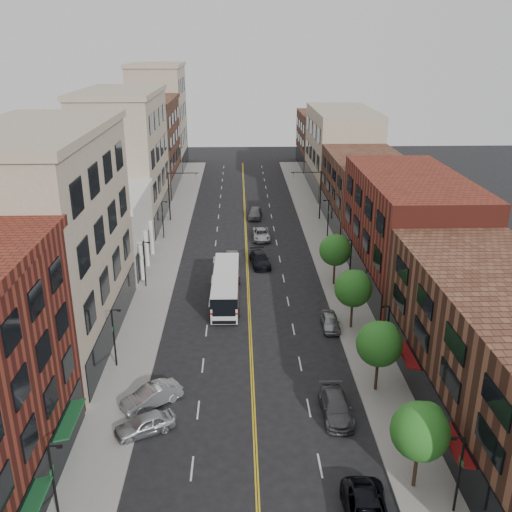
{
  "coord_description": "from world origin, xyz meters",
  "views": [
    {
      "loc": [
        -0.9,
        -32.54,
        24.95
      ],
      "look_at": [
        0.73,
        19.97,
        5.0
      ],
      "focal_mm": 40.0,
      "sensor_mm": 36.0,
      "label": 1
    }
  ],
  "objects": [
    {
      "name": "tree_r_3",
      "position": [
        9.39,
        24.07,
        4.13
      ],
      "size": [
        3.4,
        3.4,
        5.59
      ],
      "color": "black",
      "rests_on": "sidewalk_right"
    },
    {
      "name": "bldg_l_tanoffice",
      "position": [
        -17.0,
        13.0,
        9.0
      ],
      "size": [
        10.0,
        22.0,
        18.0
      ],
      "primitive_type": "cube",
      "color": "tan",
      "rests_on": "ground"
    },
    {
      "name": "car_parked_mid",
      "position": [
        5.8,
        1.07,
        0.72
      ],
      "size": [
        2.1,
        4.98,
        1.43
      ],
      "primitive_type": "imported",
      "rotation": [
        0.0,
        0.0,
        0.02
      ],
      "color": "#4F4F54",
      "rests_on": "ground"
    },
    {
      "name": "sidewalk_right",
      "position": [
        10.0,
        35.0,
        0.07
      ],
      "size": [
        4.0,
        110.0,
        0.15
      ],
      "primitive_type": "cube",
      "color": "gray",
      "rests_on": "ground"
    },
    {
      "name": "lamp_l_0",
      "position": [
        -10.95,
        -8.0,
        2.97
      ],
      "size": [
        0.81,
        0.55,
        5.05
      ],
      "color": "black",
      "rests_on": "sidewalk_left"
    },
    {
      "name": "city_bus",
      "position": [
        -2.32,
        20.52,
        1.74
      ],
      "size": [
        2.93,
        11.7,
        3.0
      ],
      "rotation": [
        0.0,
        0.0,
        -0.01
      ],
      "color": "silver",
      "rests_on": "ground"
    },
    {
      "name": "signal_mast_left",
      "position": [
        -10.27,
        48.0,
        4.65
      ],
      "size": [
        4.49,
        0.18,
        7.2
      ],
      "color": "black",
      "rests_on": "sidewalk_left"
    },
    {
      "name": "lamp_r_0",
      "position": [
        10.95,
        -8.0,
        2.97
      ],
      "size": [
        0.81,
        0.55,
        5.05
      ],
      "color": "black",
      "rests_on": "sidewalk_right"
    },
    {
      "name": "car_lane_b",
      "position": [
        2.06,
        39.49,
        0.68
      ],
      "size": [
        2.36,
        4.94,
        1.36
      ],
      "primitive_type": "imported",
      "rotation": [
        0.0,
        0.0,
        0.02
      ],
      "color": "#B9BCC2",
      "rests_on": "ground"
    },
    {
      "name": "lamp_l_2",
      "position": [
        -10.95,
        24.0,
        2.97
      ],
      "size": [
        0.81,
        0.55,
        5.05
      ],
      "color": "black",
      "rests_on": "sidewalk_left"
    },
    {
      "name": "car_lane_a",
      "position": [
        1.5,
        29.99,
        0.74
      ],
      "size": [
        2.72,
        5.3,
        1.47
      ],
      "primitive_type": "imported",
      "rotation": [
        0.0,
        0.0,
        0.13
      ],
      "color": "black",
      "rests_on": "ground"
    },
    {
      "name": "car_parked_far",
      "position": [
        7.4,
        14.14,
        0.66
      ],
      "size": [
        1.66,
        3.94,
        1.33
      ],
      "primitive_type": "imported",
      "rotation": [
        0.0,
        0.0,
        -0.02
      ],
      "color": "#93959A",
      "rests_on": "ground"
    },
    {
      "name": "lamp_l_3",
      "position": [
        -10.95,
        40.0,
        2.97
      ],
      "size": [
        0.81,
        0.55,
        5.05
      ],
      "color": "black",
      "rests_on": "sidewalk_left"
    },
    {
      "name": "bldg_l_white",
      "position": [
        -17.0,
        31.0,
        4.0
      ],
      "size": [
        10.0,
        14.0,
        8.0
      ],
      "primitive_type": "cube",
      "color": "silver",
      "rests_on": "ground"
    },
    {
      "name": "bldg_r_mid",
      "position": [
        17.0,
        24.0,
        6.0
      ],
      "size": [
        10.0,
        22.0,
        12.0
      ],
      "primitive_type": "cube",
      "color": "maroon",
      "rests_on": "ground"
    },
    {
      "name": "bldg_r_far_a",
      "position": [
        17.0,
        45.0,
        5.0
      ],
      "size": [
        10.0,
        20.0,
        10.0
      ],
      "primitive_type": "cube",
      "color": "#543021",
      "rests_on": "ground"
    },
    {
      "name": "bldg_l_far_b",
      "position": [
        -17.0,
        68.0,
        7.5
      ],
      "size": [
        10.0,
        20.0,
        15.0
      ],
      "primitive_type": "cube",
      "color": "#543021",
      "rests_on": "ground"
    },
    {
      "name": "tree_r_2",
      "position": [
        9.39,
        14.07,
        4.13
      ],
      "size": [
        3.4,
        3.4,
        5.59
      ],
      "color": "black",
      "rests_on": "sidewalk_right"
    },
    {
      "name": "lamp_r_1",
      "position": [
        10.95,
        8.0,
        2.97
      ],
      "size": [
        0.81,
        0.55,
        5.05
      ],
      "color": "black",
      "rests_on": "sidewalk_right"
    },
    {
      "name": "signal_mast_right",
      "position": [
        10.27,
        48.0,
        4.65
      ],
      "size": [
        4.49,
        0.18,
        7.2
      ],
      "color": "black",
      "rests_on": "sidewalk_right"
    },
    {
      "name": "sidewalk_left",
      "position": [
        -10.0,
        35.0,
        0.07
      ],
      "size": [
        4.0,
        110.0,
        0.15
      ],
      "primitive_type": "cube",
      "color": "gray",
      "rests_on": "ground"
    },
    {
      "name": "ground",
      "position": [
        0.0,
        0.0,
        0.0
      ],
      "size": [
        220.0,
        220.0,
        0.0
      ],
      "primitive_type": "plane",
      "color": "black",
      "rests_on": "ground"
    },
    {
      "name": "car_lane_behind",
      "position": [
        -1.8,
        31.48,
        0.64
      ],
      "size": [
        1.39,
        3.91,
        1.29
      ],
      "primitive_type": "imported",
      "rotation": [
        0.0,
        0.0,
        3.15
      ],
      "color": "#434247",
      "rests_on": "ground"
    },
    {
      "name": "tree_r_0",
      "position": [
        9.39,
        -5.93,
        4.13
      ],
      "size": [
        3.4,
        3.4,
        5.59
      ],
      "color": "black",
      "rests_on": "sidewalk_right"
    },
    {
      "name": "lamp_r_2",
      "position": [
        10.95,
        24.0,
        2.97
      ],
      "size": [
        0.81,
        0.55,
        5.05
      ],
      "color": "black",
      "rests_on": "sidewalk_right"
    },
    {
      "name": "bldg_r_far_c",
      "position": [
        17.0,
        86.0,
        5.5
      ],
      "size": [
        10.0,
        18.0,
        11.0
      ],
      "primitive_type": "cube",
      "color": "#543021",
      "rests_on": "ground"
    },
    {
      "name": "car_angle_a",
      "position": [
        -7.4,
        -0.42,
        0.7
      ],
      "size": [
        4.41,
        3.31,
        1.4
      ],
      "primitive_type": "imported",
      "rotation": [
        0.0,
        0.0,
        -1.11
      ],
      "color": "#ABAEB3",
      "rests_on": "ground"
    },
    {
      "name": "lamp_l_1",
      "position": [
        -10.95,
        8.0,
        2.97
      ],
      "size": [
        0.81,
        0.55,
        5.05
      ],
      "color": "black",
      "rests_on": "sidewalk_left"
    },
    {
      "name": "car_angle_b",
      "position": [
        -7.4,
        2.74,
        0.74
      ],
      "size": [
        4.54,
        3.94,
        1.48
      ],
      "primitive_type": "imported",
      "rotation": [
        0.0,
        0.0,
        -0.93
      ],
      "color": "#B7BABF",
      "rests_on": "ground"
    },
    {
      "name": "bldg_r_near",
      "position": [
        17.0,
        0.0,
        5.0
      ],
      "size": [
        10.0,
        26.0,
        10.0
      ],
      "primitive_type": "cube",
      "color": "#543021",
      "rests_on": "ground"
    },
    {
      "name": "tree_r_1",
      "position": [
        9.39,
        4.07,
        4.13
      ],
      "size": [
        3.4,
        3.4,
        5.59
      ],
      "color": "black",
      "rests_on": "sidewalk_right"
    },
    {
      "name": "bldg_l_far_c",
      "position": [
        -17.0,
        86.0,
        10.0
      ],
      "size": [
        10.0,
        16.0,
        20.0
      ],
      "primitive_type": "cube",
      "color": "tan",
      "rests_on": "ground"
    },
    {
      "name": "lamp_r_3",
      "position": [
        10.95,
        40.0,
        2.97
      ],
      "size": [
        0.81,
        0.55,
        5.05
      ],
      "color": "black",
      "rests_on": "sidewalk_right"
    },
    {
      "name": "car_lane_c",
      "position": [
        1.5,
        49.21,
        0.8
      ],
      "size": [
        2.37,
        4.89,
        1.61
      ],
      "primitive_type": "imported",
      "rotation": [
        0.0,
        0.0,
        -0.1
      ],
      "color": "#56555B",
      "rests_on": "ground"
    },
    {
      "name": "bldg_r_far_b",
      "position": [
        17.0,
        66.0,
        7.0
      ],
      "size": [
        10.0,
        22.0,
        14.0
      ],
      "primitive_type": "cube",
      "color": "tan",
      "rests_on": "ground"
    },
    {
      "name": "bldg_l_far_a",
      "position": [
        -17.0,
        48.0,
        9.0
      ],
      "size": [
        10.0,
        20.0,
        18.0
      ],
      "primitive_type": "cube",
      "color": "tan",
      "rests_on": "ground"
    }
  ]
}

